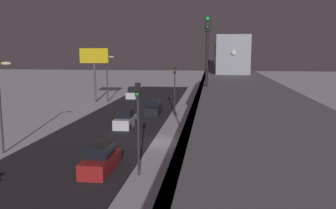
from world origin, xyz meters
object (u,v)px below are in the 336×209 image
object	(u,v)px
rail_signal	(207,38)
commercial_billboard	(94,61)
sedan_black	(154,108)
traffic_light_mid	(175,83)
sedan_red	(101,160)
traffic_light_near	(138,116)
sedan_white_2	(133,93)
subway_train	(226,53)
sedan_white	(125,120)

from	to	relation	value
rail_signal	commercial_billboard	xyz separation A→B (m)	(18.90, -35.88, -2.38)
sedan_black	commercial_billboard	bearing A→B (deg)	140.54
rail_signal	traffic_light_mid	bearing A→B (deg)	-80.06
sedan_red	traffic_light_near	distance (m)	4.51
sedan_white_2	commercial_billboard	bearing A→B (deg)	51.82
sedan_red	commercial_billboard	bearing A→B (deg)	109.31
rail_signal	commercial_billboard	distance (m)	40.62
traffic_light_mid	subway_train	bearing A→B (deg)	-161.47
commercial_billboard	sedan_white_2	bearing A→B (deg)	-128.18
sedan_white_2	traffic_light_mid	distance (m)	18.86
traffic_light_near	commercial_billboard	world-z (taller)	commercial_billboard
rail_signal	traffic_light_near	distance (m)	7.32
rail_signal	sedan_red	bearing A→B (deg)	-23.86
subway_train	traffic_light_near	size ratio (longest dim) A/B	5.76
traffic_light_mid	commercial_billboard	distance (m)	17.48
sedan_white_2	commercial_billboard	xyz separation A→B (m)	(5.01, 6.37, 6.03)
sedan_white_2	traffic_light_near	bearing A→B (deg)	103.24
rail_signal	sedan_white	world-z (taller)	rail_signal
sedan_white	traffic_light_mid	distance (m)	10.24
sedan_red	sedan_white	bearing A→B (deg)	97.10
sedan_white	traffic_light_near	bearing A→B (deg)	-72.64
sedan_white	rail_signal	bearing A→B (deg)	-62.40
traffic_light_near	commercial_billboard	xyz separation A→B (m)	(14.31, -33.15, 2.63)
sedan_white	sedan_white_2	size ratio (longest dim) A/B	0.93
subway_train	sedan_white	xyz separation A→B (m)	(11.35, 10.66, -7.48)
sedan_black	traffic_light_near	world-z (taller)	traffic_light_near
sedan_white	sedan_black	world-z (taller)	same
sedan_white_2	commercial_billboard	distance (m)	10.10
sedan_red	traffic_light_near	world-z (taller)	traffic_light_near
sedan_black	traffic_light_mid	bearing A→B (deg)	-5.79
traffic_light_mid	sedan_white_2	bearing A→B (deg)	-59.92
sedan_red	traffic_light_near	size ratio (longest dim) A/B	0.73
rail_signal	traffic_light_near	size ratio (longest dim) A/B	0.62
rail_signal	sedan_black	distance (m)	28.78
sedan_white_2	traffic_light_near	size ratio (longest dim) A/B	0.70
sedan_black	commercial_billboard	world-z (taller)	commercial_billboard
sedan_red	sedan_black	world-z (taller)	same
sedan_black	subway_train	bearing A→B (deg)	11.45
sedan_white	sedan_red	bearing A→B (deg)	-82.90
sedan_black	traffic_light_near	size ratio (longest dim) A/B	0.71
sedan_black	traffic_light_mid	xyz separation A→B (m)	(-2.90, 0.29, 3.40)
subway_train	rail_signal	size ratio (longest dim) A/B	9.22
sedan_white_2	traffic_light_near	world-z (taller)	traffic_light_near
sedan_white	sedan_red	distance (m)	14.57
subway_train	traffic_light_near	xyz separation A→B (m)	(6.65, 25.70, -4.06)
traffic_light_mid	sedan_red	bearing A→B (deg)	82.78
commercial_billboard	traffic_light_near	bearing A→B (deg)	113.35
subway_train	sedan_white_2	world-z (taller)	subway_train
sedan_white	commercial_billboard	distance (m)	21.38
rail_signal	traffic_light_near	world-z (taller)	rail_signal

